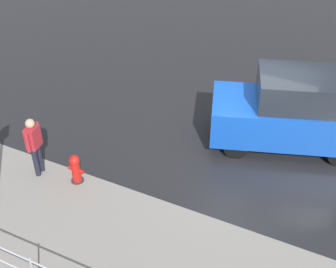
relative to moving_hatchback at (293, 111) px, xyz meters
The scene contains 4 objects.
ground_plane 1.52m from the moving_hatchback, 46.16° to the left, with size 60.00×60.00×0.00m, color black.
moving_hatchback is the anchor object (origin of this frame).
fire_hydrant 5.59m from the moving_hatchback, 41.88° to the left, with size 0.42×0.31×0.80m.
pedestrian 6.42m from the moving_hatchback, 36.96° to the left, with size 0.29×0.56×1.62m.
Camera 1 is at (-2.24, 9.44, 7.63)m, focal length 50.00 mm.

